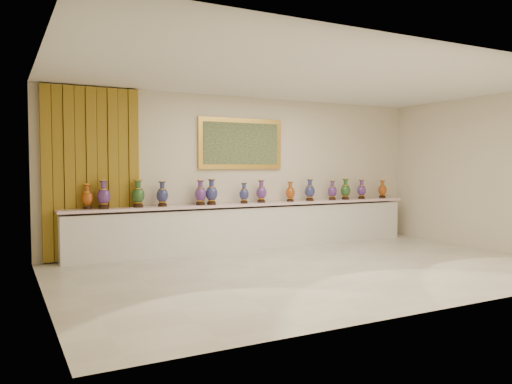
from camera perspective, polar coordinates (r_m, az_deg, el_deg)
ground at (r=8.04m, az=7.10°, el=-8.72°), size 8.00×8.00×0.00m
room at (r=9.12m, az=-15.44°, el=2.65°), size 8.00×8.00×8.00m
counter at (r=9.90m, az=-0.38°, el=-3.92°), size 7.28×0.48×0.90m
vase_0 at (r=8.88m, az=-18.71°, el=-0.63°), size 0.26×0.26×0.43m
vase_1 at (r=8.86m, az=-17.02°, el=-0.42°), size 0.29×0.29×0.49m
vase_2 at (r=9.02m, az=-13.32°, el=-0.33°), size 0.28×0.28×0.49m
vase_3 at (r=9.15m, az=-10.66°, el=-0.34°), size 0.27×0.27×0.46m
vase_4 at (r=9.34m, az=-6.37°, el=-0.21°), size 0.25×0.25×0.47m
vase_5 at (r=9.41m, az=-5.10°, el=-0.12°), size 0.30×0.30×0.49m
vase_6 at (r=9.71m, az=-1.38°, el=-0.23°), size 0.23×0.23×0.41m
vase_7 at (r=9.94m, az=0.61°, el=-0.04°), size 0.27×0.27×0.45m
vase_8 at (r=10.24m, az=3.93°, el=-0.06°), size 0.22×0.22×0.41m
vase_9 at (r=10.48m, az=6.17°, el=0.11°), size 0.27×0.27×0.46m
vase_10 at (r=10.84m, az=8.72°, el=0.10°), size 0.25×0.25×0.42m
vase_11 at (r=10.99m, az=10.19°, el=0.21°), size 0.25×0.25×0.45m
vase_12 at (r=11.31m, az=11.97°, el=0.21°), size 0.23×0.23×0.43m
vase_13 at (r=11.72m, az=14.25°, el=0.23°), size 0.23×0.23×0.41m
label_card at (r=8.88m, az=-13.93°, el=-1.79°), size 0.10×0.06×0.00m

